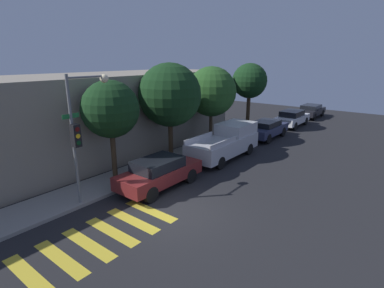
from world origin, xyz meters
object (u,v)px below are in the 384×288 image
object	(u,v)px
sedan_near_corner	(159,172)
pickup_truck	(226,142)
traffic_light_pole	(82,122)
sedan_middle	(266,129)
tree_midblock	(170,95)
tree_behind_truck	(250,81)
tree_near_corner	(110,109)
sedan_far_end	(292,118)
sedan_tail_of_row	(311,111)
tree_far_end	(211,92)

from	to	relation	value
sedan_near_corner	pickup_truck	bearing A→B (deg)	-0.00
traffic_light_pole	sedan_middle	distance (m)	14.95
tree_midblock	tree_behind_truck	size ratio (longest dim) A/B	1.03
sedan_near_corner	tree_behind_truck	size ratio (longest dim) A/B	0.78
tree_near_corner	tree_midblock	size ratio (longest dim) A/B	0.87
traffic_light_pole	tree_midblock	xyz separation A→B (m)	(6.49, 1.21, 0.39)
traffic_light_pole	sedan_near_corner	xyz separation A→B (m)	(2.95, -1.27, -2.70)
pickup_truck	sedan_far_end	world-z (taller)	pickup_truck
sedan_far_end	tree_near_corner	bearing A→B (deg)	172.02
sedan_tail_of_row	tree_midblock	bearing A→B (deg)	172.51
tree_midblock	tree_far_end	bearing A→B (deg)	-0.00
sedan_far_end	tree_behind_truck	xyz separation A→B (m)	(-3.70, 2.48, 3.33)
sedan_middle	pickup_truck	bearing A→B (deg)	180.00
sedan_near_corner	tree_behind_truck	bearing A→B (deg)	10.56
sedan_near_corner	tree_far_end	xyz separation A→B (m)	(7.77, 2.48, 2.93)
sedan_near_corner	sedan_middle	size ratio (longest dim) A/B	0.99
sedan_middle	tree_behind_truck	world-z (taller)	tree_behind_truck
tree_midblock	sedan_middle	bearing A→B (deg)	-16.90
sedan_middle	tree_near_corner	world-z (taller)	tree_near_corner
sedan_middle	tree_midblock	distance (m)	9.07
sedan_tail_of_row	tree_far_end	world-z (taller)	tree_far_end
sedan_near_corner	sedan_far_end	bearing A→B (deg)	0.00
sedan_far_end	tree_far_end	bearing A→B (deg)	164.96
tree_midblock	sedan_far_end	bearing A→B (deg)	-10.43
tree_near_corner	tree_midblock	bearing A→B (deg)	0.00
traffic_light_pole	sedan_near_corner	world-z (taller)	traffic_light_pole
traffic_light_pole	sedan_far_end	world-z (taller)	traffic_light_pole
tree_far_end	tree_midblock	bearing A→B (deg)	180.00
tree_near_corner	tree_far_end	size ratio (longest dim) A/B	0.92
pickup_truck	sedan_far_end	distance (m)	11.11
sedan_near_corner	sedan_tail_of_row	distance (m)	22.37
tree_near_corner	tree_midblock	xyz separation A→B (m)	(4.20, 0.00, 0.29)
sedan_middle	sedan_far_end	world-z (taller)	sedan_far_end
tree_near_corner	tree_behind_truck	size ratio (longest dim) A/B	0.89
tree_behind_truck	sedan_middle	bearing A→B (deg)	-122.78
traffic_light_pole	tree_near_corner	xyz separation A→B (m)	(2.29, 1.21, 0.10)
sedan_middle	sedan_near_corner	bearing A→B (deg)	180.00
traffic_light_pole	sedan_near_corner	size ratio (longest dim) A/B	1.24
tree_midblock	tree_far_end	world-z (taller)	tree_midblock
sedan_near_corner	tree_behind_truck	xyz separation A→B (m)	(13.28, 2.48, 3.33)
sedan_tail_of_row	tree_far_end	xyz separation A→B (m)	(-14.60, 2.48, 2.98)
sedan_middle	tree_near_corner	xyz separation A→B (m)	(-12.35, 2.48, 2.83)
sedan_middle	sedan_tail_of_row	xyz separation A→B (m)	(10.68, 0.00, -0.02)
sedan_near_corner	sedan_far_end	distance (m)	16.98
traffic_light_pole	sedan_far_end	bearing A→B (deg)	-3.64
tree_near_corner	tree_midblock	distance (m)	4.21
sedan_far_end	tree_near_corner	size ratio (longest dim) A/B	0.89
tree_near_corner	tree_far_end	world-z (taller)	tree_far_end
sedan_middle	tree_far_end	size ratio (longest dim) A/B	0.81
sedan_near_corner	sedan_far_end	world-z (taller)	sedan_near_corner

